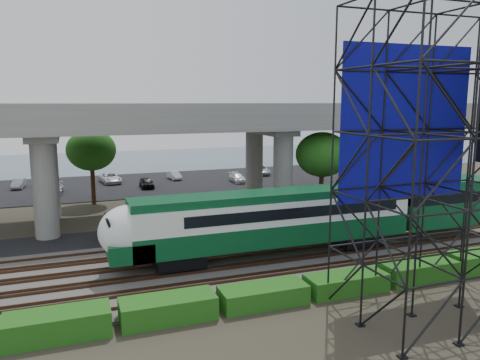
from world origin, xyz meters
name	(u,v)px	position (x,y,z in m)	size (l,w,h in m)	color
ground	(220,278)	(0.00, 0.00, 0.00)	(140.00, 140.00, 0.00)	#474233
ballast_bed	(211,266)	(0.00, 2.00, 0.10)	(90.00, 12.00, 0.20)	slate
service_road	(181,232)	(0.00, 10.50, 0.04)	(90.00, 5.00, 0.08)	black
parking_lot	(139,184)	(0.00, 34.00, 0.04)	(90.00, 18.00, 0.08)	black
harbor_water	(121,163)	(0.00, 56.00, 0.01)	(140.00, 40.00, 0.03)	#405869
rail_tracks	(210,263)	(0.00, 2.00, 0.28)	(90.00, 9.52, 0.16)	#472D1E
commuter_train	(303,215)	(6.59, 2.00, 2.88)	(29.30, 3.06, 4.30)	black
overpass	(149,127)	(-1.42, 16.00, 8.21)	(80.00, 12.00, 12.40)	#9E9B93
scaffold_tower	(447,165)	(8.94, -7.98, 7.47)	(9.36, 6.36, 15.00)	black
hedge_strip	(263,295)	(1.01, -4.30, 0.56)	(34.60, 1.80, 1.20)	#165613
trees	(112,159)	(-4.67, 16.17, 5.57)	(40.94, 16.94, 7.69)	#382314
suv	(137,228)	(-3.54, 10.07, 0.84)	(2.51, 5.45, 1.51)	black
parked_cars	(143,179)	(0.53, 33.79, 0.69)	(38.01, 9.48, 1.29)	silver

